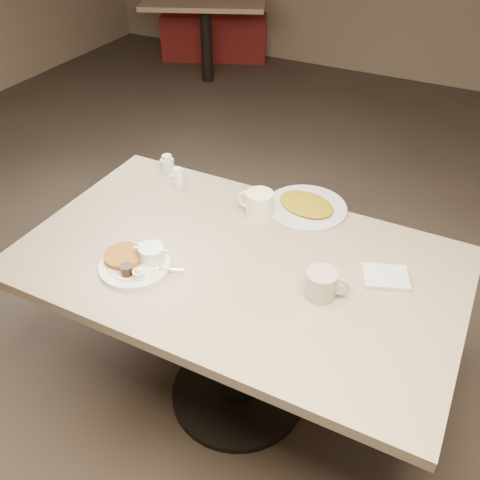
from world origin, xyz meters
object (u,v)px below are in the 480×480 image
at_px(coffee_mug_near, 322,284).
at_px(main_plate, 136,261).
at_px(hash_plate, 306,206).
at_px(coffee_mug_far, 258,204).
at_px(creamer_left, 178,178).
at_px(diner_table, 238,295).
at_px(booth_back_left, 214,18).
at_px(creamer_right, 167,164).

bearing_deg(coffee_mug_near, main_plate, -166.17).
bearing_deg(hash_plate, coffee_mug_far, -141.72).
xyz_separation_m(creamer_left, hash_plate, (0.54, 0.07, -0.02)).
relative_size(diner_table, booth_back_left, 0.95).
xyz_separation_m(creamer_right, hash_plate, (0.63, 0.00, -0.02)).
bearing_deg(hash_plate, creamer_left, -172.04).
height_order(creamer_right, hash_plate, creamer_right).
height_order(main_plate, coffee_mug_near, coffee_mug_near).
bearing_deg(booth_back_left, coffee_mug_near, -56.39).
xyz_separation_m(main_plate, coffee_mug_near, (0.60, 0.15, 0.02)).
relative_size(coffee_mug_near, coffee_mug_far, 1.00).
relative_size(diner_table, coffee_mug_near, 9.95).
distance_m(diner_table, booth_back_left, 4.28).
distance_m(main_plate, coffee_mug_far, 0.51).
xyz_separation_m(diner_table, coffee_mug_near, (0.32, -0.04, 0.22)).
height_order(diner_table, main_plate, main_plate).
relative_size(main_plate, booth_back_left, 0.20).
relative_size(coffee_mug_near, hash_plate, 0.38).
height_order(coffee_mug_far, creamer_left, coffee_mug_far).
height_order(coffee_mug_near, booth_back_left, booth_back_left).
bearing_deg(main_plate, coffee_mug_far, 62.77).
xyz_separation_m(coffee_mug_near, coffee_mug_far, (-0.37, 0.31, 0.00)).
distance_m(diner_table, coffee_mug_far, 0.35).
xyz_separation_m(creamer_left, booth_back_left, (-1.72, 3.38, -0.38)).
height_order(diner_table, coffee_mug_far, coffee_mug_far).
bearing_deg(coffee_mug_far, coffee_mug_near, -40.14).
distance_m(coffee_mug_far, creamer_right, 0.50).
height_order(creamer_left, hash_plate, creamer_left).
bearing_deg(hash_plate, main_plate, -123.77).
distance_m(main_plate, booth_back_left, 4.32).
bearing_deg(booth_back_left, coffee_mug_far, -58.31).
distance_m(diner_table, creamer_left, 0.58).
bearing_deg(coffee_mug_far, hash_plate, 38.28).
xyz_separation_m(diner_table, hash_plate, (0.10, 0.39, 0.18)).
relative_size(main_plate, coffee_mug_far, 2.07).
bearing_deg(hash_plate, diner_table, -104.17).
distance_m(coffee_mug_near, creamer_left, 0.83).
xyz_separation_m(coffee_mug_near, creamer_right, (-0.85, 0.43, -0.01)).
bearing_deg(creamer_left, coffee_mug_near, -25.04).
height_order(coffee_mug_near, creamer_left, coffee_mug_near).
relative_size(coffee_mug_near, creamer_right, 1.79).
bearing_deg(creamer_right, booth_back_left, 116.22).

